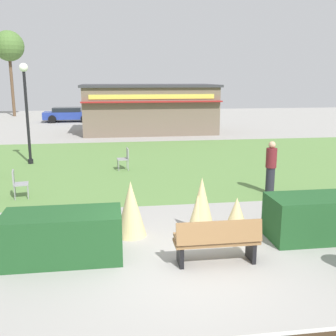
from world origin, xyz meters
TOP-DOWN VIEW (x-y plane):
  - ground_plane at (0.00, 0.00)m, footprint 80.00×80.00m
  - lawn_patch at (0.00, 9.95)m, footprint 36.00×12.00m
  - park_bench at (0.67, 0.07)m, footprint 1.70×0.53m
  - hedge_left at (-2.37, 0.73)m, footprint 2.37×1.10m
  - hedge_right at (3.54, 1.02)m, footprint 2.74×1.10m
  - ornamental_grass_behind_left at (0.71, 1.62)m, footprint 0.69×0.69m
  - ornamental_grass_behind_right at (0.60, 1.56)m, footprint 0.56×0.56m
  - ornamental_grass_behind_center at (1.42, 1.18)m, footprint 0.73×0.73m
  - ornamental_grass_behind_far at (-0.93, 1.81)m, footprint 0.72×0.72m
  - lamppost_far at (-4.80, 10.53)m, footprint 0.36×0.36m
  - food_kiosk at (1.30, 20.09)m, footprint 8.94×5.10m
  - cafe_chair_west at (-4.21, 5.28)m, footprint 0.51×0.51m
  - cafe_chair_east at (-0.80, 8.73)m, footprint 0.48×0.48m
  - person_strolling at (3.67, 4.71)m, footprint 0.34×0.34m
  - parked_car_west_slot at (-4.77, 27.68)m, footprint 4.23×2.11m
  - tree_right_bg at (-10.47, 33.53)m, footprint 2.80×2.80m

SIDE VIEW (x-z plane):
  - ground_plane at x=0.00m, z-range 0.00..0.00m
  - lawn_patch at x=0.00m, z-range 0.00..0.01m
  - park_bench at x=0.67m, z-range 0.01..0.96m
  - hedge_left at x=-2.37m, z-range 0.00..0.99m
  - ornamental_grass_behind_right at x=0.60m, z-range 0.00..1.00m
  - hedge_right at x=3.54m, z-range 0.00..1.01m
  - ornamental_grass_behind_center at x=1.42m, z-range 0.00..1.01m
  - cafe_chair_west at x=-4.21m, z-range 0.08..0.97m
  - cafe_chair_east at x=-0.80m, z-range 0.08..0.97m
  - parked_car_west_slot at x=-4.77m, z-range 0.04..1.24m
  - ornamental_grass_behind_far at x=-0.93m, z-range 0.00..1.32m
  - ornamental_grass_behind_left at x=0.71m, z-range 0.00..1.40m
  - person_strolling at x=3.67m, z-range 0.02..1.71m
  - food_kiosk at x=1.30m, z-range 0.01..3.21m
  - lamppost_far at x=-4.80m, z-range 0.55..4.77m
  - tree_right_bg at x=-10.47m, z-range 2.50..10.43m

